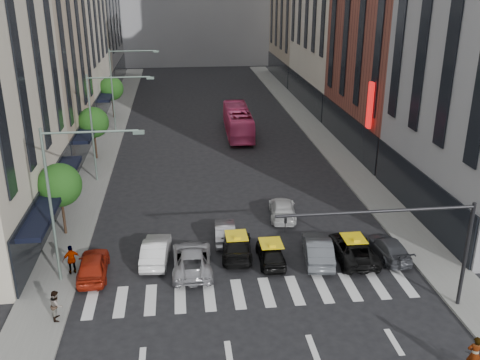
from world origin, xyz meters
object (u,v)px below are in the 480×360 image
object	(u,v)px
streetlamp_mid	(102,114)
bus	(238,121)
taxi_center	(271,253)
pedestrian_far	(72,260)
streetlamp_far	(120,79)
streetlamp_near	(66,186)
taxi_left	(236,245)
car_white_front	(156,250)
car_red	(93,265)
pedestrian_near	(56,305)

from	to	relation	value
streetlamp_mid	bus	distance (m)	18.56
taxi_center	streetlamp_mid	bearing A→B (deg)	-52.06
streetlamp_mid	pedestrian_far	size ratio (longest dim) A/B	5.01
streetlamp_far	pedestrian_far	size ratio (longest dim) A/B	5.01
streetlamp_near	streetlamp_mid	size ratio (longest dim) A/B	1.00
streetlamp_far	taxi_left	size ratio (longest dim) A/B	1.95
streetlamp_near	taxi_center	xyz separation A→B (m)	(11.43, 0.73, -5.25)
taxi_left	taxi_center	size ratio (longest dim) A/B	1.21
streetlamp_mid	car_white_front	distance (m)	15.79
streetlamp_far	bus	bearing A→B (deg)	-13.92
streetlamp_mid	car_red	distance (m)	16.46
car_white_front	pedestrian_far	xyz separation A→B (m)	(-4.80, -1.17, 0.33)
car_white_front	bus	size ratio (longest dim) A/B	0.40
car_red	taxi_left	bearing A→B (deg)	-172.39
taxi_center	pedestrian_far	size ratio (longest dim) A/B	2.12
pedestrian_near	taxi_left	bearing A→B (deg)	-65.61
streetlamp_mid	taxi_center	world-z (taller)	streetlamp_mid
car_red	taxi_left	xyz separation A→B (m)	(8.60, 1.51, -0.04)
car_red	car_white_front	size ratio (longest dim) A/B	0.96
streetlamp_near	bus	bearing A→B (deg)	66.36
streetlamp_far	bus	world-z (taller)	streetlamp_far
streetlamp_far	streetlamp_near	bearing A→B (deg)	-90.00
streetlamp_mid	taxi_center	distance (m)	19.78
car_white_front	taxi_center	distance (m)	7.06
car_white_front	taxi_left	xyz separation A→B (m)	(5.00, 0.15, -0.05)
taxi_left	pedestrian_near	bearing A→B (deg)	34.99
streetlamp_far	car_red	world-z (taller)	streetlamp_far
streetlamp_near	pedestrian_far	world-z (taller)	streetlamp_near
pedestrian_far	streetlamp_far	bearing A→B (deg)	-112.10
taxi_left	taxi_center	distance (m)	2.31
car_red	taxi_center	bearing A→B (deg)	179.41
streetlamp_near	streetlamp_mid	distance (m)	16.00
streetlamp_far	pedestrian_near	xyz separation A→B (m)	(-0.36, -35.86, -4.95)
streetlamp_mid	taxi_center	bearing A→B (deg)	-53.19
streetlamp_mid	pedestrian_far	distance (m)	16.15
streetlamp_mid	taxi_left	world-z (taller)	streetlamp_mid
streetlamp_far	car_red	bearing A→B (deg)	-88.47
car_red	car_white_front	world-z (taller)	car_white_front
car_white_front	pedestrian_near	bearing A→B (deg)	54.43
streetlamp_mid	streetlamp_far	size ratio (longest dim) A/B	1.00
streetlamp_mid	pedestrian_far	bearing A→B (deg)	-91.33
streetlamp_near	bus	size ratio (longest dim) A/B	0.83
streetlamp_far	car_red	distance (m)	32.03
streetlamp_far	bus	size ratio (longest dim) A/B	0.83
bus	pedestrian_near	bearing A→B (deg)	69.68
taxi_left	pedestrian_far	xyz separation A→B (m)	(-9.80, -1.32, 0.38)
streetlamp_mid	pedestrian_near	size ratio (longest dim) A/B	5.57
streetlamp_mid	streetlamp_far	xyz separation A→B (m)	(0.00, 16.00, 0.00)
streetlamp_near	bus	world-z (taller)	streetlamp_near
streetlamp_mid	streetlamp_far	distance (m)	16.00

